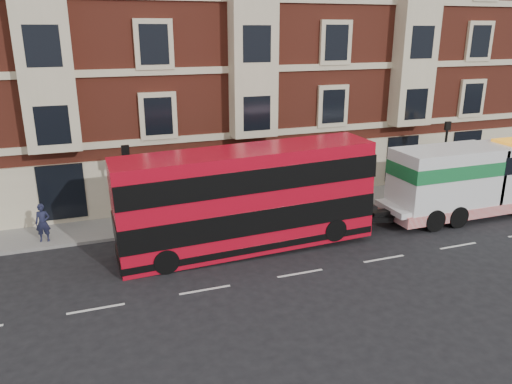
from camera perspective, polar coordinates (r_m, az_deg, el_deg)
ground at (r=20.73m, az=5.06°, el=-9.25°), size 120.00×120.00×0.00m
sidewalk at (r=27.09m, az=-1.59°, el=-2.27°), size 90.00×3.00×0.15m
victorian_terrace at (r=32.74m, az=-5.26°, el=19.01°), size 45.00×12.00×20.40m
lamp_post_west at (r=23.90m, az=-14.41°, el=0.93°), size 0.35×0.15×4.35m
lamp_post_east at (r=31.07m, az=20.74°, el=4.23°), size 0.35×0.15×4.35m
double_decker_bus at (r=21.95m, az=-1.12°, el=-0.65°), size 11.40×2.62×4.62m
tow_truck at (r=28.19m, az=22.77°, el=1.26°), size 9.13×2.70×3.80m
pedestrian at (r=24.91m, az=-23.19°, el=-3.25°), size 0.72×0.53×1.81m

